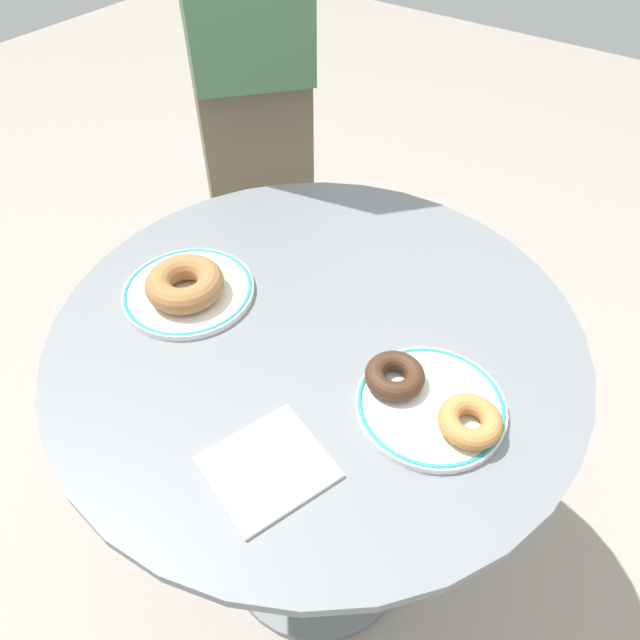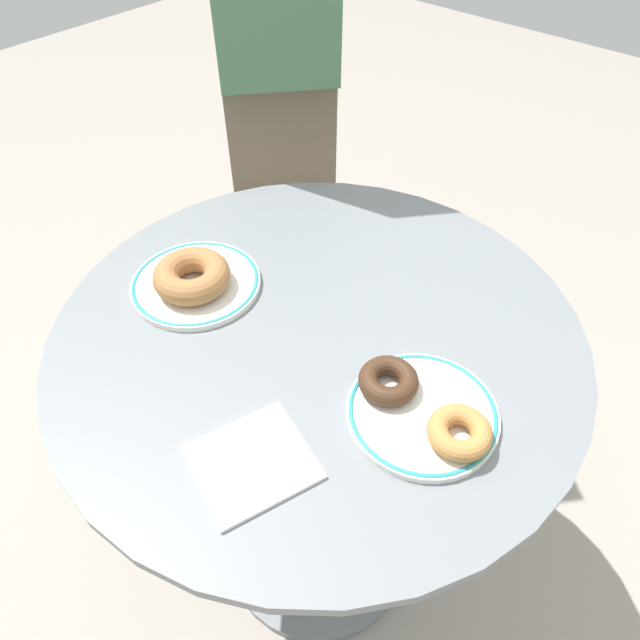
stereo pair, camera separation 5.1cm
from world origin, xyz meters
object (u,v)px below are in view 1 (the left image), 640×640
(cafe_table, at_px, (317,423))
(plate_right, at_px, (431,405))
(person_figure, at_px, (246,94))
(donut_cinnamon, at_px, (185,284))
(donut_old_fashioned, at_px, (470,421))
(paper_napkin, at_px, (268,467))
(plate_left, at_px, (189,291))
(donut_chocolate, at_px, (395,376))

(cafe_table, distance_m, plate_right, 0.32)
(person_figure, bearing_deg, cafe_table, -40.85)
(cafe_table, xyz_separation_m, donut_cinnamon, (-0.20, -0.07, 0.28))
(cafe_table, bearing_deg, person_figure, 139.15)
(donut_old_fashioned, bearing_deg, person_figure, 148.07)
(plate_right, bearing_deg, donut_cinnamon, -174.83)
(plate_right, distance_m, person_figure, 0.86)
(plate_right, relative_size, donut_cinnamon, 1.64)
(donut_cinnamon, relative_size, paper_napkin, 0.88)
(cafe_table, xyz_separation_m, plate_left, (-0.20, -0.06, 0.25))
(plate_left, relative_size, paper_napkin, 1.51)
(plate_left, bearing_deg, person_figure, 121.78)
(plate_right, xyz_separation_m, donut_cinnamon, (-0.40, -0.04, 0.03))
(donut_old_fashioned, distance_m, donut_chocolate, 0.11)
(donut_old_fashioned, xyz_separation_m, donut_chocolate, (-0.11, 0.01, 0.00))
(cafe_table, height_order, donut_chocolate, donut_chocolate)
(donut_cinnamon, relative_size, donut_chocolate, 1.50)
(donut_chocolate, bearing_deg, plate_left, -175.55)
(donut_cinnamon, bearing_deg, person_figure, 121.89)
(plate_left, bearing_deg, donut_chocolate, 4.45)
(plate_right, distance_m, donut_chocolate, 0.06)
(plate_right, relative_size, donut_old_fashioned, 2.46)
(plate_left, distance_m, plate_right, 0.41)
(person_figure, bearing_deg, plate_left, -58.22)
(donut_chocolate, xyz_separation_m, paper_napkin, (-0.06, -0.19, -0.02))
(plate_left, bearing_deg, donut_old_fashioned, 2.42)
(paper_napkin, bearing_deg, donut_old_fashioned, 47.27)
(plate_left, bearing_deg, paper_napkin, -29.20)
(cafe_table, bearing_deg, donut_old_fashioned, -8.15)
(plate_left, xyz_separation_m, plate_right, (0.40, 0.03, -0.00))
(donut_old_fashioned, xyz_separation_m, person_figure, (-0.77, 0.48, 0.03))
(donut_chocolate, bearing_deg, cafe_table, 168.81)
(donut_cinnamon, height_order, paper_napkin, donut_cinnamon)
(donut_chocolate, distance_m, person_figure, 0.81)
(cafe_table, distance_m, donut_cinnamon, 0.34)
(plate_right, bearing_deg, paper_napkin, -120.92)
(plate_left, xyz_separation_m, paper_napkin, (0.29, -0.16, -0.00))
(cafe_table, relative_size, plate_left, 3.86)
(donut_cinnamon, height_order, donut_chocolate, donut_cinnamon)
(donut_old_fashioned, relative_size, paper_napkin, 0.59)
(donut_cinnamon, bearing_deg, paper_napkin, -28.36)
(plate_left, height_order, donut_old_fashioned, donut_old_fashioned)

